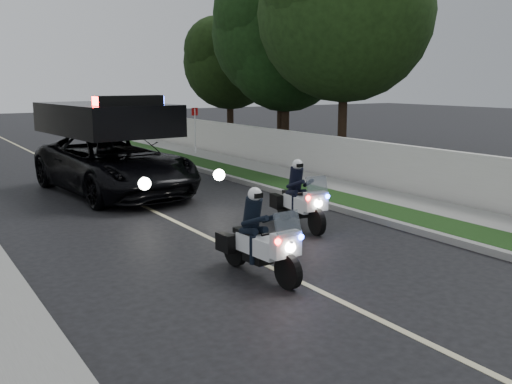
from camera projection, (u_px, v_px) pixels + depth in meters
ground at (377, 319)px, 8.29m from camera, size 120.00×120.00×0.00m
curb_right at (252, 184)px, 18.73m from camera, size 0.20×60.00×0.15m
grass_verge at (270, 182)px, 19.10m from camera, size 1.20×60.00×0.16m
sidewalk_right at (302, 178)px, 19.78m from camera, size 1.40×60.00×0.16m
property_wall at (325, 157)px, 20.18m from camera, size 0.22×60.00×1.50m
lane_marking at (130, 200)px, 16.60m from camera, size 0.12×50.00×0.01m
police_moto_left at (259, 276)px, 10.12m from camera, size 0.78×1.89×1.57m
police_moto_right at (299, 227)px, 13.52m from camera, size 0.90×1.93×1.58m
police_suv at (115, 193)px, 17.57m from camera, size 3.61×6.76×3.16m
sign_post at (196, 156)px, 26.30m from camera, size 0.42×0.42×2.24m
tree_right_b at (341, 164)px, 23.76m from camera, size 8.50×8.50×11.55m
tree_right_c at (285, 154)px, 26.92m from camera, size 6.61×6.61×9.06m
tree_right_d at (281, 153)px, 27.35m from camera, size 6.79×6.79×10.64m
tree_right_e at (230, 142)px, 32.13m from camera, size 5.72×5.72×8.40m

